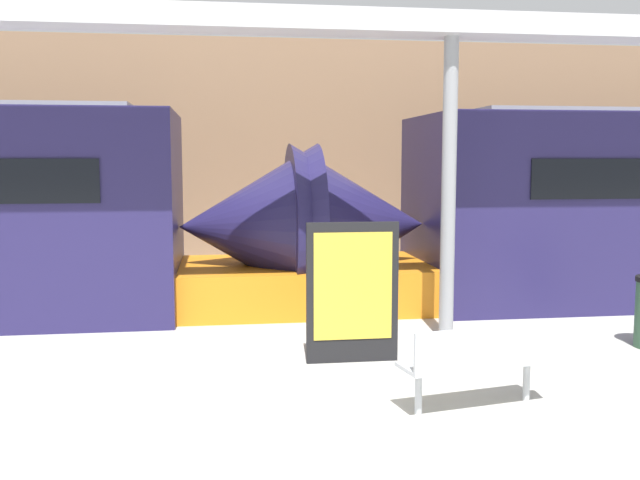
# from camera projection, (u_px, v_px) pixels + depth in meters

# --- Properties ---
(ground_plane) EXTENTS (60.00, 60.00, 0.00)m
(ground_plane) POSITION_uv_depth(u_px,v_px,m) (372.00, 472.00, 5.45)
(ground_plane) COLOR #B2AFA8
(station_wall) EXTENTS (56.00, 0.20, 5.00)m
(station_wall) POSITION_uv_depth(u_px,v_px,m) (270.00, 154.00, 15.75)
(station_wall) COLOR #937051
(station_wall) RESTS_ON ground_plane
(bench_near) EXTENTS (1.54, 0.72, 0.83)m
(bench_near) POSITION_uv_depth(u_px,v_px,m) (479.00, 358.00, 6.75)
(bench_near) COLOR #ADB2B7
(bench_near) RESTS_ON ground_plane
(poster_board) EXTENTS (1.09, 0.07, 1.66)m
(poster_board) POSITION_uv_depth(u_px,v_px,m) (353.00, 292.00, 8.33)
(poster_board) COLOR black
(poster_board) RESTS_ON ground_plane
(support_column_near) EXTENTS (0.19, 0.19, 3.95)m
(support_column_near) POSITION_uv_depth(u_px,v_px,m) (449.00, 190.00, 9.35)
(support_column_near) COLOR gray
(support_column_near) RESTS_ON ground_plane
(canopy_beam) EXTENTS (28.00, 0.60, 0.28)m
(canopy_beam) POSITION_uv_depth(u_px,v_px,m) (452.00, 25.00, 9.11)
(canopy_beam) COLOR #B7B7BC
(canopy_beam) RESTS_ON support_column_near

